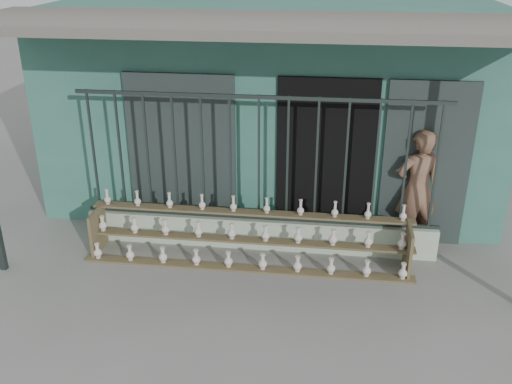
# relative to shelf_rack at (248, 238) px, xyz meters

# --- Properties ---
(ground) EXTENTS (60.00, 60.00, 0.00)m
(ground) POSITION_rel_shelf_rack_xyz_m (0.10, -0.89, -0.36)
(ground) COLOR slate
(workshop_building) EXTENTS (7.40, 6.60, 3.21)m
(workshop_building) POSITION_rel_shelf_rack_xyz_m (0.10, 3.34, 1.26)
(workshop_building) COLOR #306656
(workshop_building) RESTS_ON ground
(parapet_wall) EXTENTS (5.00, 0.20, 0.45)m
(parapet_wall) POSITION_rel_shelf_rack_xyz_m (0.10, 0.41, -0.13)
(parapet_wall) COLOR #B4C8AB
(parapet_wall) RESTS_ON ground
(security_fence) EXTENTS (5.00, 0.04, 1.80)m
(security_fence) POSITION_rel_shelf_rack_xyz_m (0.10, 0.41, 0.99)
(security_fence) COLOR #283330
(security_fence) RESTS_ON parapet_wall
(shelf_rack) EXTENTS (4.50, 0.68, 0.85)m
(shelf_rack) POSITION_rel_shelf_rack_xyz_m (0.00, 0.00, 0.00)
(shelf_rack) COLOR brown
(shelf_rack) RESTS_ON ground
(elderly_woman) EXTENTS (0.74, 0.60, 1.75)m
(elderly_woman) POSITION_rel_shelf_rack_xyz_m (2.30, 0.78, 0.52)
(elderly_woman) COLOR brown
(elderly_woman) RESTS_ON ground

